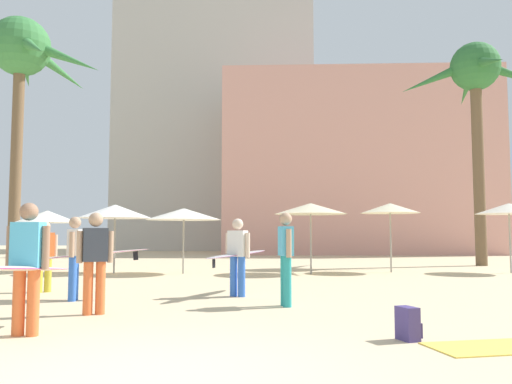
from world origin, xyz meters
name	(u,v)px	position (x,y,z in m)	size (l,w,h in m)	color
ground	(144,378)	(0.00, 0.00, 0.00)	(120.00, 120.00, 0.00)	beige
hotel_pink	(355,167)	(6.89, 34.00, 6.30)	(18.63, 8.85, 12.59)	#DB9989
hotel_tower_gray	(218,67)	(-4.26, 42.90, 16.81)	(17.08, 8.97, 33.63)	#BCB7AD
palm_tree_far_left	(476,82)	(10.01, 18.41, 8.05)	(6.62, 6.69, 9.83)	brown
palm_tree_left	(20,58)	(-9.99, 17.29, 9.03)	(7.44, 6.94, 10.85)	brown
cafe_umbrella_0	(311,209)	(2.38, 13.35, 2.22)	(2.50, 2.50, 2.41)	gray
cafe_umbrella_1	(184,214)	(-2.00, 13.24, 2.04)	(2.60, 2.60, 2.24)	gray
cafe_umbrella_2	(509,209)	(9.33, 13.94, 2.24)	(2.25, 2.25, 2.43)	gray
cafe_umbrella_3	(47,217)	(-7.08, 13.89, 1.98)	(2.22, 2.22, 2.20)	gray
cafe_umbrella_4	(390,208)	(5.26, 14.17, 2.27)	(2.11, 2.11, 2.45)	gray
cafe_umbrella_7	(115,211)	(-4.45, 13.41, 2.14)	(2.58, 2.58, 2.38)	gray
beach_towel	(498,347)	(3.84, 1.51, 0.01)	(1.60, 0.82, 0.01)	#F4CC4C
backpack	(408,324)	(2.89, 1.89, 0.20)	(0.32, 0.35, 0.42)	#433774
person_near_right	(76,255)	(-2.89, 5.82, 0.92)	(2.91, 0.87, 1.70)	blue
person_far_right	(23,265)	(-2.08, 1.86, 0.94)	(0.62, 2.71, 1.76)	orange
person_near_left	(238,254)	(0.38, 6.68, 0.91)	(1.39, 2.80, 1.68)	blue
person_mid_center	(286,254)	(1.40, 5.03, 0.96)	(0.30, 0.61, 1.75)	teal
person_mid_left	(95,258)	(-1.82, 3.87, 0.93)	(0.58, 0.37, 1.70)	orange
person_far_left	(44,253)	(-4.19, 7.23, 0.90)	(0.52, 0.47, 1.64)	gold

